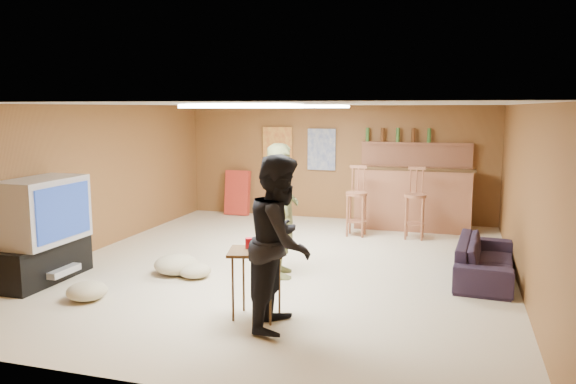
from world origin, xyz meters
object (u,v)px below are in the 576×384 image
(tv_body, at_px, (43,210))
(person_olive, at_px, (283,210))
(person_black, at_px, (281,242))
(tray_table, at_px, (256,284))
(bar_counter, at_px, (413,199))
(sofa, at_px, (485,259))

(tv_body, relative_size, person_olive, 0.64)
(person_black, xyz_separation_m, tray_table, (-0.30, 0.12, -0.50))
(tv_body, relative_size, person_black, 0.64)
(tv_body, bearing_deg, tray_table, -8.04)
(bar_counter, relative_size, person_black, 1.17)
(sofa, distance_m, tray_table, 3.14)
(tv_body, relative_size, sofa, 0.64)
(person_black, relative_size, tray_table, 2.39)
(person_black, bearing_deg, tray_table, 64.30)
(bar_counter, height_order, person_black, person_black)
(tv_body, xyz_separation_m, person_black, (3.25, -0.54, -0.04))
(bar_counter, distance_m, sofa, 2.99)
(person_olive, distance_m, sofa, 2.65)
(tv_body, xyz_separation_m, sofa, (5.27, 1.70, -0.65))
(person_black, bearing_deg, person_olive, 13.44)
(tv_body, bearing_deg, bar_counter, 47.00)
(person_black, distance_m, tray_table, 0.60)
(bar_counter, bearing_deg, tray_table, -103.88)
(person_black, bearing_deg, tv_body, 77.35)
(tray_table, bearing_deg, person_olive, 96.96)
(bar_counter, bearing_deg, person_black, -100.23)
(bar_counter, bearing_deg, tv_body, -133.00)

